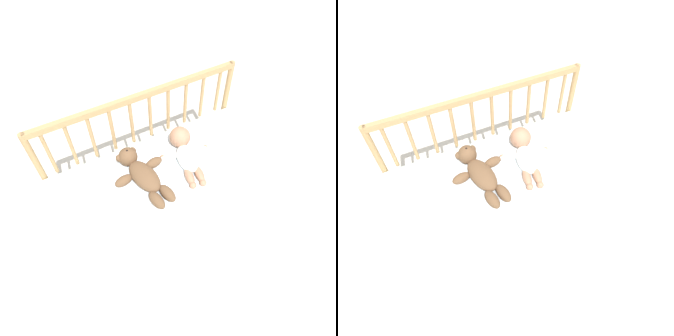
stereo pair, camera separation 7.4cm
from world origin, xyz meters
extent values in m
plane|color=silver|center=(0.00, 0.00, 0.00)|extent=(12.00, 12.00, 0.00)
cube|color=silver|center=(0.00, 0.00, 0.24)|extent=(1.32, 0.65, 0.48)
cylinder|color=tan|center=(-0.64, 0.35, 0.41)|extent=(0.04, 0.04, 0.83)
cylinder|color=tan|center=(0.64, 0.35, 0.41)|extent=(0.04, 0.04, 0.83)
cube|color=tan|center=(0.00, 0.35, 0.81)|extent=(1.28, 0.03, 0.04)
cylinder|color=tan|center=(-0.56, 0.35, 0.63)|extent=(0.02, 0.02, 0.31)
cylinder|color=tan|center=(-0.44, 0.35, 0.63)|extent=(0.02, 0.02, 0.31)
cylinder|color=tan|center=(-0.31, 0.35, 0.63)|extent=(0.02, 0.02, 0.31)
cylinder|color=tan|center=(-0.19, 0.35, 0.63)|extent=(0.02, 0.02, 0.31)
cylinder|color=tan|center=(-0.06, 0.35, 0.63)|extent=(0.02, 0.02, 0.31)
cylinder|color=tan|center=(0.06, 0.35, 0.63)|extent=(0.02, 0.02, 0.31)
cylinder|color=tan|center=(0.19, 0.35, 0.63)|extent=(0.02, 0.02, 0.31)
cylinder|color=tan|center=(0.31, 0.35, 0.63)|extent=(0.02, 0.02, 0.31)
cylinder|color=tan|center=(0.44, 0.35, 0.63)|extent=(0.02, 0.02, 0.31)
cylinder|color=tan|center=(0.56, 0.35, 0.63)|extent=(0.02, 0.02, 0.31)
cube|color=white|center=(0.01, 0.03, 0.48)|extent=(0.81, 0.53, 0.01)
ellipsoid|color=brown|center=(-0.14, 0.03, 0.52)|extent=(0.17, 0.27, 0.09)
sphere|color=brown|center=(-0.16, 0.20, 0.53)|extent=(0.11, 0.11, 0.11)
sphere|color=beige|center=(-0.16, 0.20, 0.57)|extent=(0.05, 0.05, 0.05)
sphere|color=black|center=(-0.16, 0.20, 0.59)|extent=(0.02, 0.02, 0.02)
sphere|color=brown|center=(-0.21, 0.21, 0.54)|extent=(0.05, 0.05, 0.05)
sphere|color=brown|center=(-0.12, 0.23, 0.54)|extent=(0.05, 0.05, 0.05)
ellipsoid|color=brown|center=(-0.25, 0.07, 0.51)|extent=(0.12, 0.07, 0.06)
ellipsoid|color=brown|center=(-0.04, 0.11, 0.51)|extent=(0.12, 0.07, 0.06)
ellipsoid|color=brown|center=(-0.15, -0.13, 0.51)|extent=(0.08, 0.13, 0.06)
ellipsoid|color=brown|center=(-0.08, -0.12, 0.51)|extent=(0.08, 0.13, 0.06)
ellipsoid|color=white|center=(0.15, 0.03, 0.51)|extent=(0.16, 0.24, 0.07)
sphere|color=tan|center=(0.18, 0.18, 0.54)|extent=(0.13, 0.13, 0.13)
ellipsoid|color=white|center=(0.06, 0.11, 0.50)|extent=(0.13, 0.07, 0.04)
ellipsoid|color=white|center=(0.25, 0.06, 0.50)|extent=(0.13, 0.07, 0.04)
sphere|color=tan|center=(0.03, 0.12, 0.50)|extent=(0.04, 0.04, 0.04)
sphere|color=tan|center=(0.29, 0.06, 0.50)|extent=(0.04, 0.04, 0.04)
ellipsoid|color=tan|center=(0.09, -0.08, 0.50)|extent=(0.07, 0.13, 0.05)
ellipsoid|color=tan|center=(0.15, -0.09, 0.50)|extent=(0.07, 0.13, 0.05)
sphere|color=tan|center=(0.08, -0.14, 0.50)|extent=(0.04, 0.04, 0.04)
sphere|color=tan|center=(0.14, -0.15, 0.50)|extent=(0.04, 0.04, 0.04)
camera|label=1|loc=(-0.50, -0.90, 1.88)|focal=32.00mm
camera|label=2|loc=(-0.44, -0.94, 1.88)|focal=32.00mm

